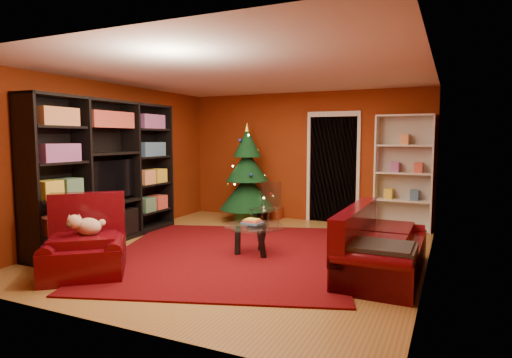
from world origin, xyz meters
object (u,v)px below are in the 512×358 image
at_px(gift_box_teal, 247,213).
at_px(gift_box_red, 275,213).
at_px(white_bookshelf, 404,173).
at_px(armchair, 84,243).
at_px(coffee_table, 254,240).
at_px(sofa, 384,241).
at_px(dog, 89,227).
at_px(rug, 227,254).
at_px(acrylic_chair, 265,209).
at_px(christmas_tree, 247,173).
at_px(gift_box_green, 243,216).
at_px(media_unit, 108,172).

xyz_separation_m(gift_box_teal, gift_box_red, (0.46, 0.38, -0.02)).
relative_size(white_bookshelf, armchair, 2.12).
distance_m(white_bookshelf, coffee_table, 3.31).
bearing_deg(sofa, gift_box_teal, 51.80).
bearing_deg(dog, gift_box_red, 41.74).
relative_size(rug, gift_box_red, 15.44).
height_order(sofa, acrylic_chair, sofa).
bearing_deg(christmas_tree, dog, -94.29).
distance_m(armchair, coffee_table, 2.26).
bearing_deg(christmas_tree, sofa, -37.97).
distance_m(gift_box_teal, coffee_table, 2.63).
bearing_deg(armchair, dog, 45.00).
height_order(gift_box_teal, armchair, armchair).
xyz_separation_m(gift_box_red, coffee_table, (0.78, -2.71, 0.10)).
relative_size(coffee_table, acrylic_chair, 1.05).
xyz_separation_m(christmas_tree, coffee_table, (1.21, -2.27, -0.75)).
bearing_deg(white_bookshelf, armchair, -125.45).
xyz_separation_m(rug, white_bookshelf, (2.12, 2.81, 1.04)).
height_order(christmas_tree, coffee_table, christmas_tree).
bearing_deg(gift_box_green, armchair, -94.08).
distance_m(christmas_tree, coffee_table, 2.68).
bearing_deg(media_unit, gift_box_green, 61.47).
height_order(rug, gift_box_teal, gift_box_teal).
height_order(christmas_tree, gift_box_teal, christmas_tree).
relative_size(white_bookshelf, sofa, 1.11).
height_order(gift_box_red, acrylic_chair, acrylic_chair).
bearing_deg(white_bookshelf, media_unit, -144.00).
relative_size(armchair, coffee_table, 1.19).
bearing_deg(media_unit, christmas_tree, 62.20).
relative_size(gift_box_red, white_bookshelf, 0.11).
distance_m(dog, coffee_table, 2.23).
xyz_separation_m(gift_box_teal, armchair, (-0.27, -4.00, 0.25)).
bearing_deg(acrylic_chair, gift_box_red, 112.83).
bearing_deg(armchair, rug, 15.05).
bearing_deg(gift_box_red, acrylic_chair, -76.06).
distance_m(gift_box_green, armchair, 3.83).
height_order(dog, sofa, sofa).
bearing_deg(coffee_table, gift_box_red, 106.03).
xyz_separation_m(rug, gift_box_red, (-0.40, 2.83, 0.11)).
bearing_deg(gift_box_teal, rug, -70.62).
distance_m(rug, sofa, 2.23).
relative_size(gift_box_green, acrylic_chair, 0.31).
bearing_deg(acrylic_chair, white_bookshelf, 36.93).
xyz_separation_m(media_unit, gift_box_red, (1.70, 2.95, -1.02)).
bearing_deg(gift_box_red, media_unit, -120.00).
height_order(christmas_tree, acrylic_chair, christmas_tree).
xyz_separation_m(gift_box_red, dog, (-0.72, -4.31, 0.47)).
xyz_separation_m(gift_box_teal, dog, (-0.27, -3.93, 0.45)).
relative_size(white_bookshelf, acrylic_chair, 2.65).
bearing_deg(gift_box_teal, christmas_tree, -67.37).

